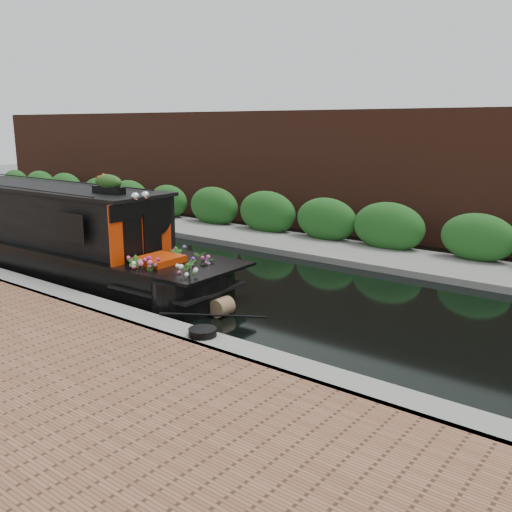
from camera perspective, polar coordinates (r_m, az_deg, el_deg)
The scene contains 8 objects.
ground at distance 13.48m, azimuth -4.69°, elevation -2.28°, with size 80.00×80.00×0.00m, color black.
near_bank_coping at distance 11.40m, azimuth -16.06°, elevation -5.68°, with size 40.00×0.60×0.50m, color gray.
far_bank_path at distance 16.71m, azimuth 5.12°, elevation 0.74°, with size 40.00×2.40×0.34m, color slate.
far_hedge at distance 17.46m, azimuth 6.73°, elevation 1.23°, with size 40.00×1.10×2.80m, color #1F551C.
far_brick_wall at distance 19.25m, azimuth 10.00°, elevation 2.24°, with size 40.00×1.00×8.00m, color #50271B.
narrowboat at distance 15.40m, azimuth -20.93°, elevation 1.90°, with size 11.59×2.48×2.72m.
rope_fender at distance 10.87m, azimuth -3.40°, elevation -5.10°, with size 0.35×0.35×0.37m, color brown.
coiled_mooring_rope at distance 9.25m, azimuth -5.36°, elevation -7.59°, with size 0.46×0.46×0.12m, color black.
Camera 1 is at (8.86, -9.51, 3.58)m, focal length 40.00 mm.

